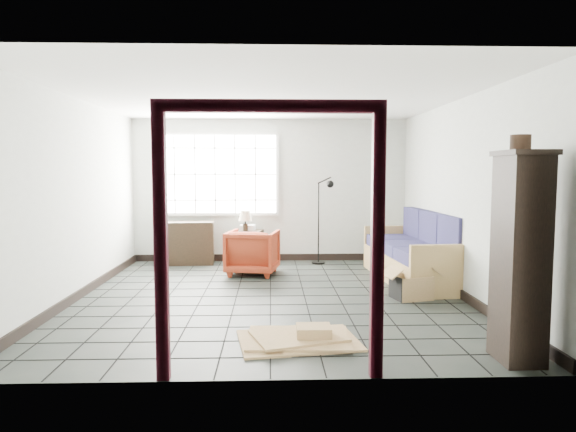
{
  "coord_description": "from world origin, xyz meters",
  "views": [
    {
      "loc": [
        0.01,
        -6.69,
        1.65
      ],
      "look_at": [
        0.24,
        0.3,
        1.04
      ],
      "focal_mm": 32.0,
      "sensor_mm": 36.0,
      "label": 1
    }
  ],
  "objects_px": {
    "side_table": "(246,237)",
    "tall_shelf": "(520,255)",
    "armchair": "(253,250)",
    "futon_sofa": "(417,256)"
  },
  "relations": [
    {
      "from": "side_table",
      "to": "tall_shelf",
      "type": "xyz_separation_m",
      "value": [
        2.59,
        -4.8,
        0.44
      ]
    },
    {
      "from": "side_table",
      "to": "tall_shelf",
      "type": "relative_size",
      "value": 0.35
    },
    {
      "from": "armchair",
      "to": "side_table",
      "type": "relative_size",
      "value": 1.24
    },
    {
      "from": "side_table",
      "to": "tall_shelf",
      "type": "bearing_deg",
      "value": -61.68
    },
    {
      "from": "futon_sofa",
      "to": "tall_shelf",
      "type": "bearing_deg",
      "value": -95.47
    },
    {
      "from": "side_table",
      "to": "futon_sofa",
      "type": "bearing_deg",
      "value": -28.91
    },
    {
      "from": "futon_sofa",
      "to": "side_table",
      "type": "bearing_deg",
      "value": 146.89
    },
    {
      "from": "armchair",
      "to": "futon_sofa",
      "type": "bearing_deg",
      "value": 178.56
    },
    {
      "from": "futon_sofa",
      "to": "armchair",
      "type": "relative_size",
      "value": 3.06
    },
    {
      "from": "tall_shelf",
      "to": "futon_sofa",
      "type": "bearing_deg",
      "value": 88.89
    }
  ]
}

